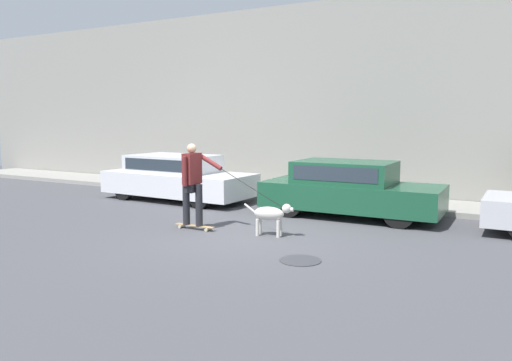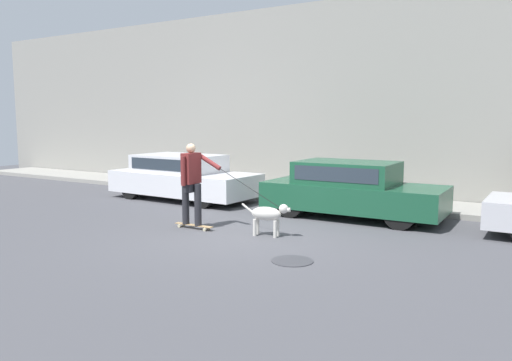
{
  "view_description": "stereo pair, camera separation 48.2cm",
  "coord_description": "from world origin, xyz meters",
  "px_view_note": "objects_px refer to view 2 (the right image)",
  "views": [
    {
      "loc": [
        4.96,
        -8.43,
        2.29
      ],
      "look_at": [
        -0.28,
        1.07,
        0.95
      ],
      "focal_mm": 35.0,
      "sensor_mm": 36.0,
      "label": 1
    },
    {
      "loc": [
        5.38,
        -8.19,
        2.29
      ],
      "look_at": [
        -0.28,
        1.07,
        0.95
      ],
      "focal_mm": 35.0,
      "sensor_mm": 36.0,
      "label": 2
    }
  ],
  "objects_px": {
    "parked_car_0": "(183,178)",
    "parked_car_1": "(352,190)",
    "skateboarder": "(192,181)",
    "dog": "(268,215)"
  },
  "relations": [
    {
      "from": "skateboarder",
      "to": "parked_car_1",
      "type": "bearing_deg",
      "value": 49.78
    },
    {
      "from": "parked_car_0",
      "to": "dog",
      "type": "xyz_separation_m",
      "value": [
        4.36,
        -2.65,
        -0.2
      ]
    },
    {
      "from": "parked_car_1",
      "to": "dog",
      "type": "relative_size",
      "value": 4.06
    },
    {
      "from": "skateboarder",
      "to": "dog",
      "type": "bearing_deg",
      "value": 7.55
    },
    {
      "from": "skateboarder",
      "to": "parked_car_0",
      "type": "bearing_deg",
      "value": 132.28
    },
    {
      "from": "parked_car_0",
      "to": "parked_car_1",
      "type": "height_order",
      "value": "parked_car_1"
    },
    {
      "from": "parked_car_0",
      "to": "parked_car_1",
      "type": "bearing_deg",
      "value": 2.15
    },
    {
      "from": "parked_car_0",
      "to": "dog",
      "type": "bearing_deg",
      "value": -29.16
    },
    {
      "from": "parked_car_0",
      "to": "skateboarder",
      "type": "relative_size",
      "value": 1.8
    },
    {
      "from": "dog",
      "to": "skateboarder",
      "type": "bearing_deg",
      "value": 179.07
    }
  ]
}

